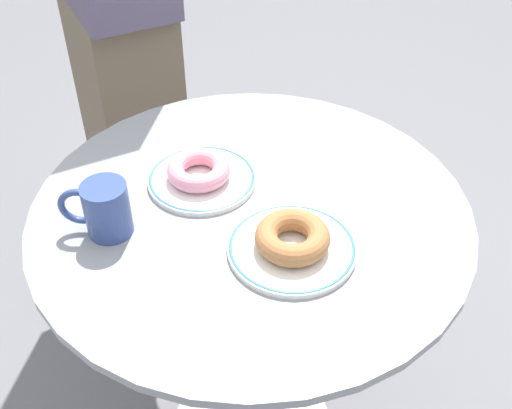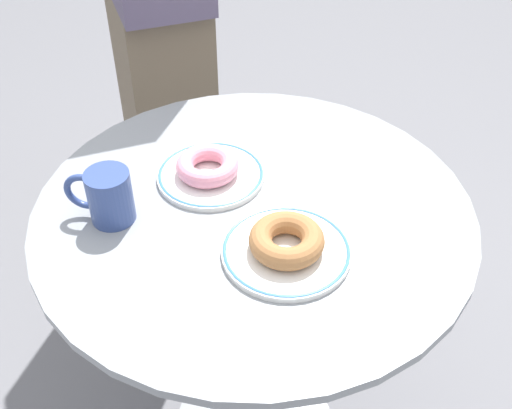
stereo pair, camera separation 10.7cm
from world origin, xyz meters
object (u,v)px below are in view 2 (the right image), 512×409
at_px(plate_left, 211,175).
at_px(donut_cinnamon, 287,240).
at_px(person_figure, 156,12).
at_px(cafe_table, 254,292).
at_px(coffee_mug, 108,196).
at_px(plate_right, 286,251).
at_px(donut_pink_frosted, 208,166).

xyz_separation_m(plate_left, donut_cinnamon, (0.24, -0.06, 0.02)).
bearing_deg(plate_left, person_figure, 146.84).
height_order(cafe_table, coffee_mug, coffee_mug).
relative_size(donut_cinnamon, person_figure, 0.08).
bearing_deg(plate_right, donut_cinnamon, 153.43).
bearing_deg(donut_pink_frosted, plate_right, -13.92).
xyz_separation_m(donut_pink_frosted, person_figure, (-0.54, 0.36, 0.02)).
xyz_separation_m(cafe_table, plate_left, (-0.12, 0.01, 0.23)).
height_order(plate_right, person_figure, person_figure).
bearing_deg(donut_cinnamon, person_figure, 151.78).
bearing_deg(plate_left, cafe_table, -5.52).
distance_m(plate_left, person_figure, 0.65).
xyz_separation_m(cafe_table, donut_pink_frosted, (-0.12, 0.01, 0.26)).
height_order(plate_left, coffee_mug, coffee_mug).
relative_size(cafe_table, coffee_mug, 7.11).
bearing_deg(coffee_mug, person_figure, 131.73).
xyz_separation_m(cafe_table, donut_cinnamon, (0.12, -0.05, 0.26)).
bearing_deg(donut_cinnamon, coffee_mug, -155.04).
distance_m(plate_left, donut_pink_frosted, 0.02).
distance_m(donut_cinnamon, person_figure, 0.89).
distance_m(donut_pink_frosted, coffee_mug, 0.20).
height_order(plate_left, donut_pink_frosted, donut_pink_frosted).
distance_m(plate_left, plate_right, 0.24).
xyz_separation_m(cafe_table, plate_right, (0.12, -0.05, 0.23)).
distance_m(cafe_table, person_figure, 0.81).
bearing_deg(donut_cinnamon, plate_left, 164.97).
bearing_deg(plate_left, plate_right, -15.03).
xyz_separation_m(plate_right, donut_pink_frosted, (-0.24, 0.06, 0.02)).
height_order(plate_right, donut_cinnamon, donut_cinnamon).
height_order(cafe_table, donut_cinnamon, donut_cinnamon).
bearing_deg(coffee_mug, donut_pink_frosted, 76.10).
distance_m(donut_pink_frosted, donut_cinnamon, 0.25).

